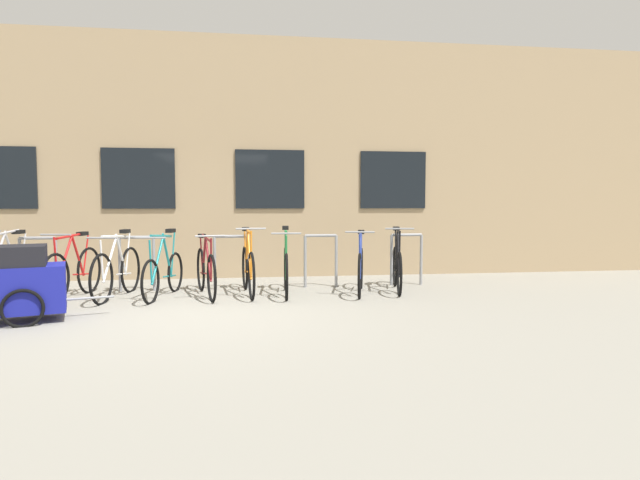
# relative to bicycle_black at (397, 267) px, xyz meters

# --- Properties ---
(ground_plane) EXTENTS (42.00, 42.00, 0.00)m
(ground_plane) POSITION_rel_bicycle_black_xyz_m (-3.17, -1.38, -0.39)
(ground_plane) COLOR gray
(storefront_building) EXTENTS (28.00, 6.71, 4.54)m
(storefront_building) POSITION_rel_bicycle_black_xyz_m (-3.17, 5.15, 1.88)
(storefront_building) COLOR tan
(storefront_building) RESTS_ON ground
(bike_rack) EXTENTS (6.58, 0.05, 0.90)m
(bike_rack) POSITION_rel_bicycle_black_xyz_m (-2.68, 0.52, 0.15)
(bike_rack) COLOR gray
(bike_rack) RESTS_ON ground
(bicycle_black) EXTENTS (0.50, 1.65, 1.06)m
(bicycle_black) POSITION_rel_bicycle_black_xyz_m (0.00, 0.00, 0.00)
(bicycle_black) COLOR black
(bicycle_black) RESTS_ON ground
(bicycle_orange) EXTENTS (0.44, 1.76, 1.08)m
(bicycle_orange) POSITION_rel_bicycle_black_xyz_m (-2.41, -0.00, 0.01)
(bicycle_orange) COLOR black
(bicycle_orange) RESTS_ON ground
(bicycle_white) EXTENTS (0.47, 1.77, 1.03)m
(bicycle_white) POSITION_rel_bicycle_black_xyz_m (-4.36, -0.07, 0.01)
(bicycle_white) COLOR black
(bicycle_white) RESTS_ON ground
(bicycle_maroon) EXTENTS (0.54, 1.76, 0.98)m
(bicycle_maroon) POSITION_rel_bicycle_black_xyz_m (-3.05, -0.05, -0.00)
(bicycle_maroon) COLOR black
(bicycle_maroon) RESTS_ON ground
(bicycle_teal) EXTENTS (0.51, 1.67, 1.04)m
(bicycle_teal) POSITION_rel_bicycle_black_xyz_m (-3.68, -0.11, -0.02)
(bicycle_teal) COLOR black
(bicycle_teal) RESTS_ON ground
(bicycle_blue) EXTENTS (0.54, 1.61, 1.02)m
(bicycle_blue) POSITION_rel_bicycle_black_xyz_m (-0.64, -0.15, -0.00)
(bicycle_blue) COLOR black
(bicycle_blue) RESTS_ON ground
(bicycle_silver) EXTENTS (0.47, 1.67, 1.07)m
(bicycle_silver) POSITION_rel_bicycle_black_xyz_m (-5.95, 0.05, 0.00)
(bicycle_silver) COLOR black
(bicycle_silver) RESTS_ON ground
(bicycle_green) EXTENTS (0.44, 1.71, 1.07)m
(bicycle_green) POSITION_rel_bicycle_black_xyz_m (-1.82, -0.09, 0.00)
(bicycle_green) COLOR black
(bicycle_green) RESTS_ON ground
(bicycle_red) EXTENTS (0.49, 1.70, 1.01)m
(bicycle_red) POSITION_rel_bicycle_black_xyz_m (-5.00, -0.01, 0.01)
(bicycle_red) COLOR black
(bicycle_red) RESTS_ON ground
(bike_trailer) EXTENTS (1.48, 0.83, 0.94)m
(bike_trailer) POSITION_rel_bicycle_black_xyz_m (-5.09, -1.60, 0.09)
(bike_trailer) COLOR navy
(bike_trailer) RESTS_ON ground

